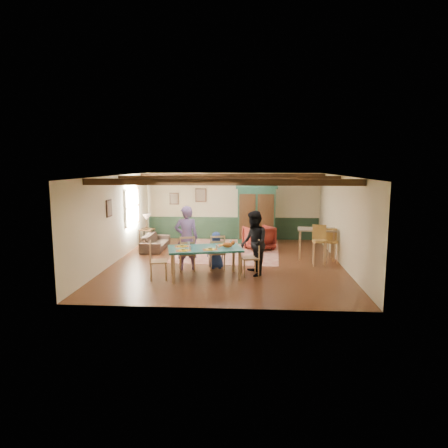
# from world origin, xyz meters

# --- Properties ---
(floor) EXTENTS (8.00, 8.00, 0.00)m
(floor) POSITION_xyz_m (0.00, 0.00, 0.00)
(floor) COLOR #492314
(floor) RESTS_ON ground
(wall_back) EXTENTS (7.00, 0.02, 2.70)m
(wall_back) POSITION_xyz_m (0.00, 4.00, 1.35)
(wall_back) COLOR beige
(wall_back) RESTS_ON floor
(wall_left) EXTENTS (0.02, 8.00, 2.70)m
(wall_left) POSITION_xyz_m (-3.50, 0.00, 1.35)
(wall_left) COLOR beige
(wall_left) RESTS_ON floor
(wall_right) EXTENTS (0.02, 8.00, 2.70)m
(wall_right) POSITION_xyz_m (3.50, 0.00, 1.35)
(wall_right) COLOR beige
(wall_right) RESTS_ON floor
(ceiling) EXTENTS (7.00, 8.00, 0.02)m
(ceiling) POSITION_xyz_m (0.00, 0.00, 2.70)
(ceiling) COLOR silver
(ceiling) RESTS_ON wall_back
(wainscot_back) EXTENTS (6.95, 0.03, 0.90)m
(wainscot_back) POSITION_xyz_m (0.00, 3.98, 0.45)
(wainscot_back) COLOR #1B3222
(wainscot_back) RESTS_ON floor
(ceiling_beam_front) EXTENTS (6.95, 0.16, 0.16)m
(ceiling_beam_front) POSITION_xyz_m (0.00, -2.30, 2.61)
(ceiling_beam_front) COLOR black
(ceiling_beam_front) RESTS_ON ceiling
(ceiling_beam_mid) EXTENTS (6.95, 0.16, 0.16)m
(ceiling_beam_mid) POSITION_xyz_m (0.00, 0.40, 2.61)
(ceiling_beam_mid) COLOR black
(ceiling_beam_mid) RESTS_ON ceiling
(ceiling_beam_back) EXTENTS (6.95, 0.16, 0.16)m
(ceiling_beam_back) POSITION_xyz_m (0.00, 3.00, 2.61)
(ceiling_beam_back) COLOR black
(ceiling_beam_back) RESTS_ON ceiling
(window_left) EXTENTS (0.06, 1.60, 1.30)m
(window_left) POSITION_xyz_m (-3.47, 1.70, 1.55)
(window_left) COLOR white
(window_left) RESTS_ON wall_left
(picture_left_wall) EXTENTS (0.04, 0.42, 0.52)m
(picture_left_wall) POSITION_xyz_m (-3.47, -0.60, 1.75)
(picture_left_wall) COLOR gray
(picture_left_wall) RESTS_ON wall_left
(picture_back_a) EXTENTS (0.45, 0.04, 0.55)m
(picture_back_a) POSITION_xyz_m (-1.30, 3.97, 1.80)
(picture_back_a) COLOR gray
(picture_back_a) RESTS_ON wall_back
(picture_back_b) EXTENTS (0.38, 0.04, 0.48)m
(picture_back_b) POSITION_xyz_m (-2.40, 3.97, 1.65)
(picture_back_b) COLOR gray
(picture_back_b) RESTS_ON wall_back
(dining_table) EXTENTS (2.15, 1.50, 0.81)m
(dining_table) POSITION_xyz_m (-0.49, -1.66, 0.41)
(dining_table) COLOR #1C5A57
(dining_table) RESTS_ON floor
(dining_chair_far_left) EXTENTS (0.55, 0.57, 1.03)m
(dining_chair_far_left) POSITION_xyz_m (-1.09, -0.99, 0.52)
(dining_chair_far_left) COLOR #AA7F55
(dining_chair_far_left) RESTS_ON floor
(dining_chair_far_right) EXTENTS (0.55, 0.57, 1.03)m
(dining_chair_far_right) POSITION_xyz_m (-0.25, -0.80, 0.52)
(dining_chair_far_right) COLOR #AA7F55
(dining_chair_far_right) RESTS_ON floor
(dining_chair_end_left) EXTENTS (0.57, 0.55, 1.03)m
(dining_chair_end_left) POSITION_xyz_m (-1.71, -1.94, 0.52)
(dining_chair_end_left) COLOR #AA7F55
(dining_chair_end_left) RESTS_ON floor
(dining_chair_end_right) EXTENTS (0.57, 0.55, 1.03)m
(dining_chair_end_right) POSITION_xyz_m (0.72, -1.37, 0.52)
(dining_chair_end_right) COLOR #AA7F55
(dining_chair_end_right) RESTS_ON floor
(person_man) EXTENTS (0.77, 0.59, 1.87)m
(person_man) POSITION_xyz_m (-1.11, -0.91, 0.94)
(person_man) COLOR #745795
(person_man) RESTS_ON floor
(person_woman) EXTENTS (0.86, 1.00, 1.79)m
(person_woman) POSITION_xyz_m (0.83, -1.35, 0.90)
(person_woman) COLOR black
(person_woman) RESTS_ON floor
(person_child) EXTENTS (0.60, 0.46, 1.09)m
(person_child) POSITION_xyz_m (-0.27, -0.71, 0.55)
(person_child) COLOR navy
(person_child) RESTS_ON floor
(cat) EXTENTS (0.42, 0.24, 0.20)m
(cat) POSITION_xyz_m (0.11, -1.63, 0.91)
(cat) COLOR #CC6124
(cat) RESTS_ON dining_table
(place_setting_near_left) EXTENTS (0.50, 0.42, 0.11)m
(place_setting_near_left) POSITION_xyz_m (-1.01, -2.06, 0.87)
(place_setting_near_left) COLOR yellow
(place_setting_near_left) RESTS_ON dining_table
(place_setting_near_center) EXTENTS (0.50, 0.42, 0.11)m
(place_setting_near_center) POSITION_xyz_m (-0.32, -1.89, 0.87)
(place_setting_near_center) COLOR yellow
(place_setting_near_center) RESTS_ON dining_table
(place_setting_far_left) EXTENTS (0.50, 0.42, 0.11)m
(place_setting_far_left) POSITION_xyz_m (-1.14, -1.53, 0.87)
(place_setting_far_left) COLOR yellow
(place_setting_far_left) RESTS_ON dining_table
(place_setting_far_right) EXTENTS (0.50, 0.42, 0.11)m
(place_setting_far_right) POSITION_xyz_m (0.03, -1.26, 0.87)
(place_setting_far_right) COLOR yellow
(place_setting_far_right) RESTS_ON dining_table
(area_rug) EXTENTS (3.76, 4.37, 0.01)m
(area_rug) POSITION_xyz_m (-0.03, 1.72, 0.01)
(area_rug) COLOR beige
(area_rug) RESTS_ON floor
(armoire) EXTENTS (1.59, 0.66, 2.23)m
(armoire) POSITION_xyz_m (0.96, 3.19, 1.11)
(armoire) COLOR #163929
(armoire) RESTS_ON floor
(armchair) EXTENTS (1.25, 1.26, 0.85)m
(armchair) POSITION_xyz_m (1.04, 2.01, 0.43)
(armchair) COLOR #470F0E
(armchair) RESTS_ON floor
(sofa) EXTENTS (0.74, 1.86, 0.54)m
(sofa) POSITION_xyz_m (-2.70, 1.82, 0.27)
(sofa) COLOR #3A2D24
(sofa) RESTS_ON floor
(end_table) EXTENTS (0.57, 0.57, 0.62)m
(end_table) POSITION_xyz_m (-3.19, 2.52, 0.31)
(end_table) COLOR black
(end_table) RESTS_ON floor
(table_lamp) EXTENTS (0.34, 0.34, 0.57)m
(table_lamp) POSITION_xyz_m (-3.19, 2.52, 0.90)
(table_lamp) COLOR #DDB58F
(table_lamp) RESTS_ON end_table
(counter_table) EXTENTS (1.27, 0.83, 1.00)m
(counter_table) POSITION_xyz_m (2.85, 0.67, 0.50)
(counter_table) COLOR tan
(counter_table) RESTS_ON floor
(bar_stool_left) EXTENTS (0.47, 0.51, 1.22)m
(bar_stool_left) POSITION_xyz_m (2.81, -0.16, 0.61)
(bar_stool_left) COLOR tan
(bar_stool_left) RESTS_ON floor
(bar_stool_right) EXTENTS (0.38, 0.42, 1.05)m
(bar_stool_right) POSITION_xyz_m (3.27, 0.25, 0.53)
(bar_stool_right) COLOR tan
(bar_stool_right) RESTS_ON floor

